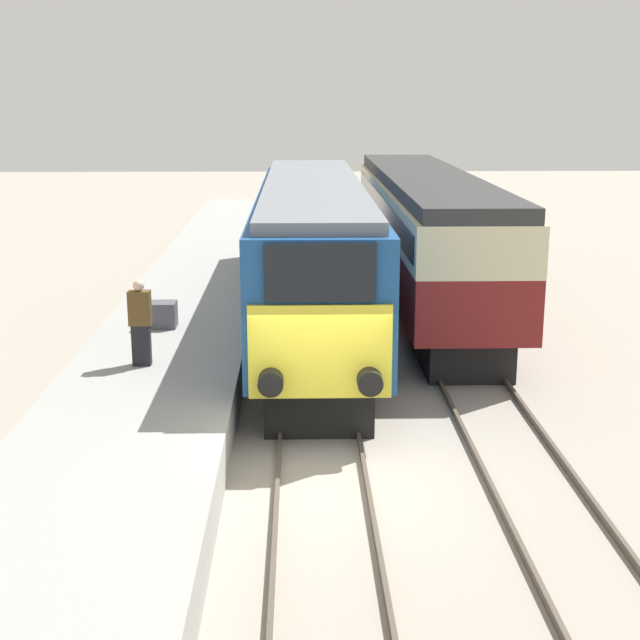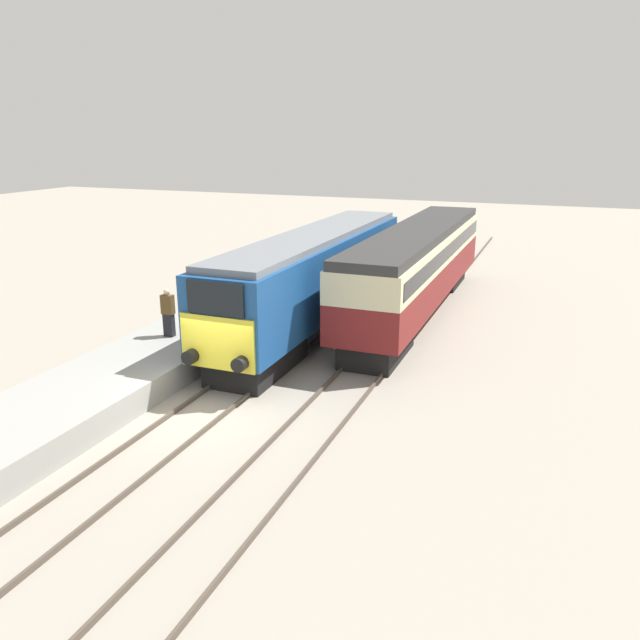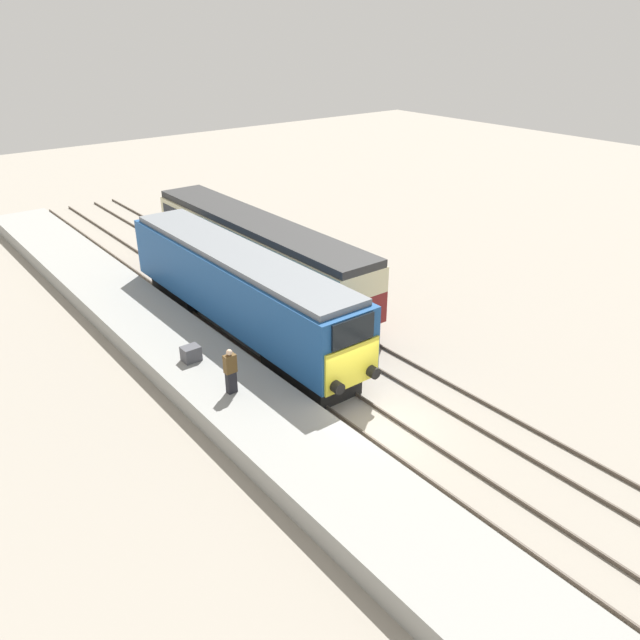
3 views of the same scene
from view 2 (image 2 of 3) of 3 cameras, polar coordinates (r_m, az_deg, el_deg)
The scene contains 8 objects.
ground_plane at distance 18.63m, azimuth -10.98°, elevation -8.53°, with size 120.00×120.00×0.00m, color gray.
platform_left at distance 26.50m, azimuth -7.88°, elevation 0.32°, with size 3.50×50.00×0.83m.
rails_near_track at distance 22.62m, azimuth -4.24°, elevation -3.41°, with size 1.51×60.00×0.14m.
rails_far_track at distance 21.44m, azimuth 4.00°, elevation -4.58°, with size 1.50×60.00×0.14m.
locomotive at distance 25.45m, azimuth -0.50°, elevation 4.07°, with size 2.70×15.90×4.01m.
passenger_carriage at distance 27.93m, azimuth 8.92°, elevation 5.22°, with size 2.75×16.59×3.89m.
person_on_platform at distance 22.82m, azimuth -13.71°, elevation 0.65°, with size 0.44×0.26×1.75m.
luggage_crate at distance 25.41m, azimuth -9.87°, elevation 1.19°, with size 0.70×0.56×0.60m.
Camera 2 is at (9.33, -14.06, 7.90)m, focal length 35.00 mm.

